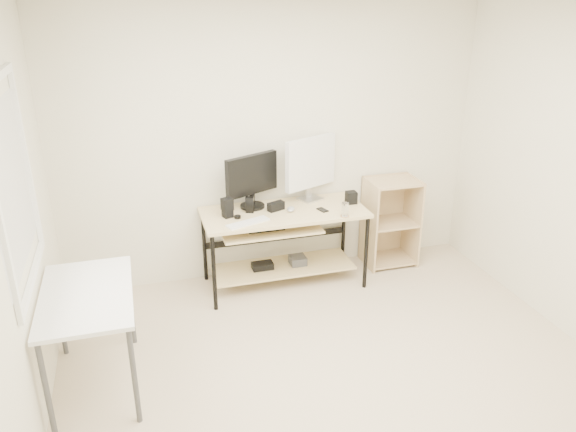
% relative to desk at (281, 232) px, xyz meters
% --- Properties ---
extents(room, '(4.01, 4.01, 2.62)m').
position_rel_desk_xyz_m(room, '(-0.11, -1.62, 0.78)').
color(room, beige).
rests_on(room, ground).
extents(desk, '(1.50, 0.65, 0.75)m').
position_rel_desk_xyz_m(desk, '(0.00, 0.00, 0.00)').
color(desk, beige).
rests_on(desk, ground).
extents(side_table, '(0.60, 1.00, 0.75)m').
position_rel_desk_xyz_m(side_table, '(-1.65, -1.06, 0.13)').
color(side_table, white).
rests_on(side_table, ground).
extents(shelf_unit, '(0.50, 0.40, 0.90)m').
position_rel_desk_xyz_m(shelf_unit, '(1.18, 0.16, -0.09)').
color(shelf_unit, '#D3B584').
rests_on(shelf_unit, ground).
extents(black_monitor, '(0.52, 0.28, 0.50)m').
position_rel_desk_xyz_m(black_monitor, '(-0.23, 0.17, 0.50)').
color(black_monitor, black).
rests_on(black_monitor, desk).
extents(white_imac, '(0.55, 0.28, 0.61)m').
position_rel_desk_xyz_m(white_imac, '(0.35, 0.21, 0.56)').
color(white_imac, silver).
rests_on(white_imac, desk).
extents(keyboard, '(0.41, 0.23, 0.01)m').
position_rel_desk_xyz_m(keyboard, '(-0.35, -0.20, 0.22)').
color(keyboard, white).
rests_on(keyboard, desk).
extents(mouse, '(0.11, 0.13, 0.04)m').
position_rel_desk_xyz_m(mouse, '(0.09, -0.03, 0.23)').
color(mouse, '#B9B9BF').
rests_on(mouse, desk).
extents(center_speaker, '(0.17, 0.12, 0.08)m').
position_rel_desk_xyz_m(center_speaker, '(-0.04, 0.03, 0.25)').
color(center_speaker, black).
rests_on(center_speaker, desk).
extents(speaker_left, '(0.11, 0.11, 0.18)m').
position_rel_desk_xyz_m(speaker_left, '(-0.50, -0.01, 0.30)').
color(speaker_left, black).
rests_on(speaker_left, desk).
extents(speaker_right, '(0.10, 0.10, 0.11)m').
position_rel_desk_xyz_m(speaker_right, '(0.69, 0.01, 0.27)').
color(speaker_right, black).
rests_on(speaker_right, desk).
extents(audio_controller, '(0.09, 0.07, 0.15)m').
position_rel_desk_xyz_m(audio_controller, '(-0.28, 0.05, 0.29)').
color(audio_controller, black).
rests_on(audio_controller, desk).
extents(volume_puck, '(0.07, 0.07, 0.02)m').
position_rel_desk_xyz_m(volume_puck, '(-0.42, -0.06, 0.22)').
color(volume_puck, black).
rests_on(volume_puck, desk).
extents(smartphone, '(0.09, 0.13, 0.01)m').
position_rel_desk_xyz_m(smartphone, '(0.37, -0.09, 0.22)').
color(smartphone, black).
rests_on(smartphone, desk).
extents(coaster, '(0.09, 0.09, 0.01)m').
position_rel_desk_xyz_m(coaster, '(0.51, -0.28, 0.21)').
color(coaster, '#AA7C4D').
rests_on(coaster, desk).
extents(drinking_glass, '(0.07, 0.07, 0.12)m').
position_rel_desk_xyz_m(drinking_glass, '(0.51, -0.28, 0.28)').
color(drinking_glass, white).
rests_on(drinking_glass, coaster).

